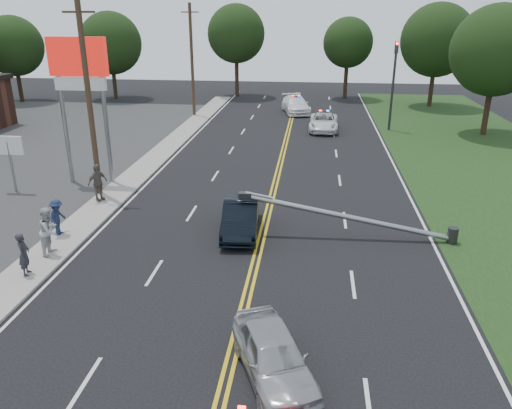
# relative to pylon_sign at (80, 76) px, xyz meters

# --- Properties ---
(ground) EXTENTS (120.00, 120.00, 0.00)m
(ground) POSITION_rel_pylon_sign_xyz_m (10.50, -14.00, -6.00)
(ground) COLOR black
(ground) RESTS_ON ground
(sidewalk) EXTENTS (1.80, 70.00, 0.12)m
(sidewalk) POSITION_rel_pylon_sign_xyz_m (2.10, -4.00, -5.94)
(sidewalk) COLOR gray
(sidewalk) RESTS_ON ground
(centerline_yellow) EXTENTS (0.36, 80.00, 0.00)m
(centerline_yellow) POSITION_rel_pylon_sign_xyz_m (10.50, -4.00, -5.99)
(centerline_yellow) COLOR gold
(centerline_yellow) RESTS_ON ground
(pylon_sign) EXTENTS (3.20, 0.35, 8.00)m
(pylon_sign) POSITION_rel_pylon_sign_xyz_m (0.00, 0.00, 0.00)
(pylon_sign) COLOR gray
(pylon_sign) RESTS_ON ground
(small_sign) EXTENTS (1.60, 0.14, 3.10)m
(small_sign) POSITION_rel_pylon_sign_xyz_m (-3.50, -2.00, -3.66)
(small_sign) COLOR gray
(small_sign) RESTS_ON ground
(traffic_signal) EXTENTS (0.28, 0.41, 7.05)m
(traffic_signal) POSITION_rel_pylon_sign_xyz_m (18.80, 16.00, -1.79)
(traffic_signal) COLOR #2D2D30
(traffic_signal) RESTS_ON ground
(fallen_streetlight) EXTENTS (9.36, 0.44, 1.91)m
(fallen_streetlight) POSITION_rel_pylon_sign_xyz_m (14.69, -6.00, -5.08)
(fallen_streetlight) COLOR #2D2D30
(fallen_streetlight) RESTS_ON ground
(utility_pole_mid) EXTENTS (1.60, 0.28, 10.00)m
(utility_pole_mid) POSITION_rel_pylon_sign_xyz_m (1.30, -2.00, -0.91)
(utility_pole_mid) COLOR #382619
(utility_pole_mid) RESTS_ON ground
(utility_pole_far) EXTENTS (1.60, 0.28, 10.00)m
(utility_pole_far) POSITION_rel_pylon_sign_xyz_m (1.30, 20.00, -0.91)
(utility_pole_far) COLOR #382619
(utility_pole_far) RESTS_ON ground
(tree_4) EXTENTS (6.24, 6.24, 8.97)m
(tree_4) POSITION_rel_pylon_sign_xyz_m (-19.44, 25.88, -0.16)
(tree_4) COLOR black
(tree_4) RESTS_ON ground
(tree_5) EXTENTS (6.72, 6.72, 9.38)m
(tree_5) POSITION_rel_pylon_sign_xyz_m (-9.96, 29.08, 0.01)
(tree_5) COLOR black
(tree_5) RESTS_ON ground
(tree_6) EXTENTS (6.43, 6.43, 10.15)m
(tree_6) POSITION_rel_pylon_sign_xyz_m (3.51, 32.32, 0.92)
(tree_6) COLOR black
(tree_6) RESTS_ON ground
(tree_7) EXTENTS (5.44, 5.44, 8.79)m
(tree_7) POSITION_rel_pylon_sign_xyz_m (15.95, 32.25, 0.06)
(tree_7) COLOR black
(tree_7) RESTS_ON ground
(tree_8) EXTENTS (7.23, 7.23, 10.19)m
(tree_8) POSITION_rel_pylon_sign_xyz_m (24.48, 28.00, 0.57)
(tree_8) COLOR black
(tree_8) RESTS_ON ground
(tree_9) EXTENTS (6.86, 6.86, 9.91)m
(tree_9) POSITION_rel_pylon_sign_xyz_m (26.12, 15.22, 0.47)
(tree_9) COLOR black
(tree_9) RESTS_ON ground
(crashed_sedan) EXTENTS (1.86, 4.44, 1.43)m
(crashed_sedan) POSITION_rel_pylon_sign_xyz_m (9.50, -5.92, -5.28)
(crashed_sedan) COLOR black
(crashed_sedan) RESTS_ON ground
(waiting_sedan) EXTENTS (2.98, 4.27, 1.35)m
(waiting_sedan) POSITION_rel_pylon_sign_xyz_m (11.74, -15.17, -5.32)
(waiting_sedan) COLOR #A3A5AB
(waiting_sedan) RESTS_ON ground
(emergency_a) EXTENTS (2.42, 5.03, 1.38)m
(emergency_a) POSITION_rel_pylon_sign_xyz_m (13.37, 15.23, -5.31)
(emergency_a) COLOR white
(emergency_a) RESTS_ON ground
(emergency_b) EXTENTS (3.37, 5.78, 1.57)m
(emergency_b) POSITION_rel_pylon_sign_xyz_m (10.75, 22.77, -5.21)
(emergency_b) COLOR white
(emergency_b) RESTS_ON ground
(bystander_a) EXTENTS (0.54, 0.68, 1.64)m
(bystander_a) POSITION_rel_pylon_sign_xyz_m (2.23, -10.83, -5.06)
(bystander_a) COLOR #27262E
(bystander_a) RESTS_ON sidewalk
(bystander_b) EXTENTS (0.74, 0.95, 1.95)m
(bystander_b) POSITION_rel_pylon_sign_xyz_m (2.30, -9.09, -4.90)
(bystander_b) COLOR #AEAFB3
(bystander_b) RESTS_ON sidewalk
(bystander_c) EXTENTS (0.64, 1.06, 1.60)m
(bystander_c) POSITION_rel_pylon_sign_xyz_m (1.71, -7.30, -5.08)
(bystander_c) COLOR #1B2445
(bystander_c) RESTS_ON sidewalk
(bystander_d) EXTENTS (0.97, 1.21, 1.93)m
(bystander_d) POSITION_rel_pylon_sign_xyz_m (1.74, -3.07, -4.91)
(bystander_d) COLOR #60534C
(bystander_d) RESTS_ON sidewalk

